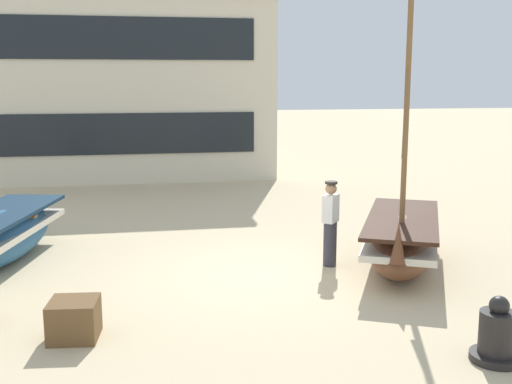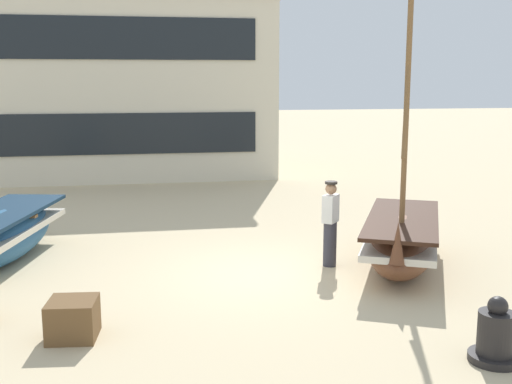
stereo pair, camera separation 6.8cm
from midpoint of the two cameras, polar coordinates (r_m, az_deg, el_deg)
name	(u,v)px [view 1 (the left image)]	position (r m, az deg, el deg)	size (l,w,h in m)	color
ground_plane	(266,274)	(11.97, 0.72, -7.46)	(120.00, 120.00, 0.00)	#CCB78E
fishing_boat_near_left	(402,239)	(12.52, 12.90, -4.16)	(2.79, 3.95, 5.57)	brown
fishing_boat_centre_large	(1,234)	(13.65, -22.21, -3.50)	(2.13, 4.13, 5.14)	#23517A
fisherman_by_hull	(330,224)	(12.37, 6.58, -2.92)	(0.40, 0.42, 1.68)	#33333D
capstan_winch	(497,336)	(8.96, 20.75, -12.08)	(0.68, 0.68, 0.88)	black
cargo_crate	(74,319)	(9.46, -16.32, -10.99)	(0.67, 0.67, 0.56)	brown
harbor_building_main	(124,86)	(24.70, -11.93, 9.39)	(11.18, 5.47, 6.69)	beige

